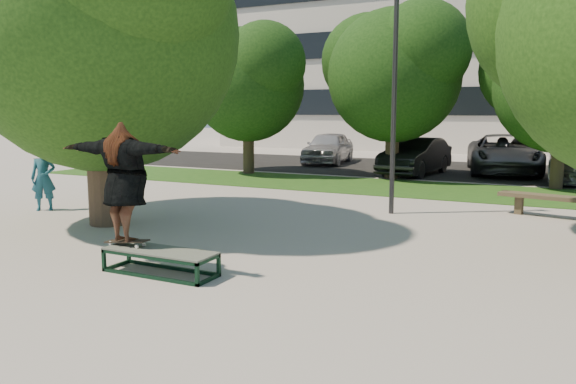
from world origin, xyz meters
The scene contains 15 objects.
ground centered at (0.00, 0.00, 0.00)m, with size 120.00×120.00×0.00m, color #9A938D.
grass_strip centered at (1.00, 9.50, 0.01)m, with size 30.00×4.00×0.02m, color #174313.
asphalt_strip centered at (0.00, 16.00, 0.01)m, with size 40.00×8.00×0.01m, color black.
tree_left centered at (-4.29, 1.09, 4.42)m, with size 6.96×5.95×7.12m.
bg_tree_left centered at (-6.57, 11.07, 3.73)m, with size 5.28×4.51×5.77m.
bg_tree_mid centered at (-1.08, 12.08, 4.02)m, with size 5.76×4.92×6.24m.
bg_tree_right centered at (4.43, 11.57, 3.49)m, with size 5.04×4.31×5.43m.
lamppost centered at (1.00, 5.00, 3.15)m, with size 0.25×0.15×6.11m.
office_building centered at (-2.00, 31.98, 8.00)m, with size 30.00×14.12×16.00m.
grind_box centered at (-0.73, -1.55, 0.19)m, with size 1.80×0.60×0.38m.
skater_rig centered at (-1.38, -1.55, 1.38)m, with size 2.27×0.63×1.93m.
bystander centered at (-6.88, 1.57, 0.81)m, with size 0.59×0.39×1.62m, color navy.
car_silver_a centered at (-5.36, 16.50, 0.75)m, with size 1.77×4.39×1.50m, color #B8B8BD.
car_dark centered at (-0.50, 13.50, 0.72)m, with size 1.52×4.35×1.43m, color black.
car_grey centered at (2.50, 15.62, 0.77)m, with size 2.55×5.54×1.54m, color #5C5C61.
Camera 1 is at (4.69, -8.12, 2.47)m, focal length 35.00 mm.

